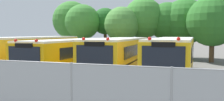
# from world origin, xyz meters

# --- Properties ---
(ground_plane) EXTENTS (160.00, 160.00, 0.00)m
(ground_plane) POSITION_xyz_m (0.00, 0.00, 0.00)
(ground_plane) COLOR #595651
(school_bus_0) EXTENTS (2.65, 10.76, 2.69)m
(school_bus_0) POSITION_xyz_m (-5.45, 0.15, 1.42)
(school_bus_0) COLOR yellow
(school_bus_0) RESTS_ON ground_plane
(school_bus_1) EXTENTS (2.73, 11.46, 2.53)m
(school_bus_1) POSITION_xyz_m (-1.76, -0.15, 1.34)
(school_bus_1) COLOR #EAA80C
(school_bus_1) RESTS_ON ground_plane
(school_bus_2) EXTENTS (2.79, 10.03, 2.62)m
(school_bus_2) POSITION_xyz_m (1.68, 0.04, 1.38)
(school_bus_2) COLOR yellow
(school_bus_2) RESTS_ON ground_plane
(school_bus_3) EXTENTS (2.55, 10.23, 2.66)m
(school_bus_3) POSITION_xyz_m (5.44, -0.26, 1.40)
(school_bus_3) COLOR yellow
(school_bus_3) RESTS_ON ground_plane
(tree_0) EXTENTS (4.90, 4.90, 7.00)m
(tree_0) POSITION_xyz_m (-8.47, 12.14, 4.56)
(tree_0) COLOR #4C3823
(tree_0) RESTS_ON ground_plane
(tree_1) EXTENTS (4.14, 4.14, 6.26)m
(tree_1) POSITION_xyz_m (-5.82, 9.98, 4.17)
(tree_1) COLOR #4C3823
(tree_1) RESTS_ON ground_plane
(tree_2) EXTENTS (3.23, 3.23, 5.93)m
(tree_2) POSITION_xyz_m (-3.62, 11.62, 4.24)
(tree_2) COLOR #4C3823
(tree_2) RESTS_ON ground_plane
(tree_3) EXTENTS (3.90, 3.90, 5.78)m
(tree_3) POSITION_xyz_m (-0.92, 9.54, 3.87)
(tree_3) COLOR #4C3823
(tree_3) RESTS_ON ground_plane
(tree_4) EXTENTS (4.64, 4.64, 6.89)m
(tree_4) POSITION_xyz_m (1.22, 11.35, 4.48)
(tree_4) COLOR #4C3823
(tree_4) RESTS_ON ground_plane
(tree_5) EXTENTS (4.37, 4.37, 6.38)m
(tree_5) POSITION_xyz_m (3.76, 12.17, 4.22)
(tree_5) COLOR #4C3823
(tree_5) RESTS_ON ground_plane
(tree_6) EXTENTS (5.26, 5.10, 6.69)m
(tree_6) POSITION_xyz_m (5.93, 12.07, 4.04)
(tree_6) COLOR #4C3823
(tree_6) RESTS_ON ground_plane
(tree_7) EXTENTS (4.96, 4.96, 6.52)m
(tree_7) POSITION_xyz_m (8.44, 9.30, 4.04)
(tree_7) COLOR #4C3823
(tree_7) RESTS_ON ground_plane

